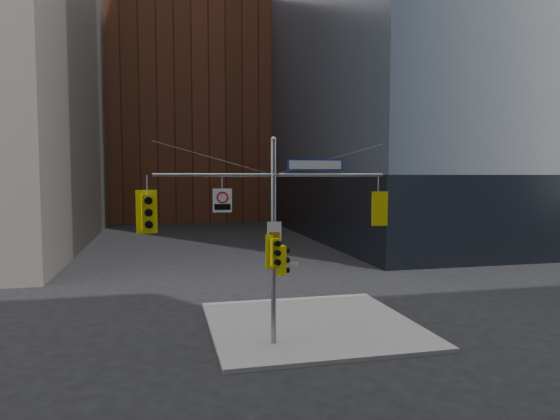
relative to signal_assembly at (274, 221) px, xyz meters
name	(u,v)px	position (x,y,z in m)	size (l,w,h in m)	color
ground	(288,369)	(0.00, -1.99, -4.42)	(160.00, 160.00, 0.00)	black
sidewalk_corner	(312,324)	(2.00, 2.01, -4.34)	(8.00, 8.00, 0.15)	gray
podium_ne	(470,203)	(28.00, 30.01, -1.42)	(36.40, 36.40, 6.00)	black
brick_midrise	(188,118)	(0.00, 56.01, 9.58)	(26.00, 20.00, 28.00)	brown
signal_assembly	(274,221)	(0.00, 0.00, 0.00)	(8.00, 0.80, 7.30)	gray
traffic_light_west_arm	(148,212)	(-4.17, 0.01, 0.38)	(0.68, 0.60, 1.43)	yellow
traffic_light_east_arm	(378,208)	(3.86, 0.00, 0.38)	(0.59, 0.48, 1.23)	yellow
traffic_light_pole_side	(283,260)	(0.32, 0.01, -1.37)	(0.44, 0.37, 1.04)	yellow
traffic_light_pole_front	(275,252)	(0.00, -0.27, -1.03)	(0.56, 0.51, 1.18)	yellow
street_sign_blade	(315,165)	(1.49, 0.00, 1.93)	(1.99, 0.10, 0.39)	navy
regulatory_sign_arm	(222,200)	(-1.75, -0.02, 0.76)	(0.64, 0.12, 0.80)	silver
regulatory_sign_pole	(274,232)	(0.00, -0.12, -0.35)	(0.49, 0.07, 0.64)	silver
street_blade_ew	(286,265)	(0.45, 0.01, -1.54)	(0.84, 0.09, 0.17)	silver
street_blade_ns	(271,262)	(0.00, 0.46, -1.51)	(0.06, 0.70, 0.14)	#145926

